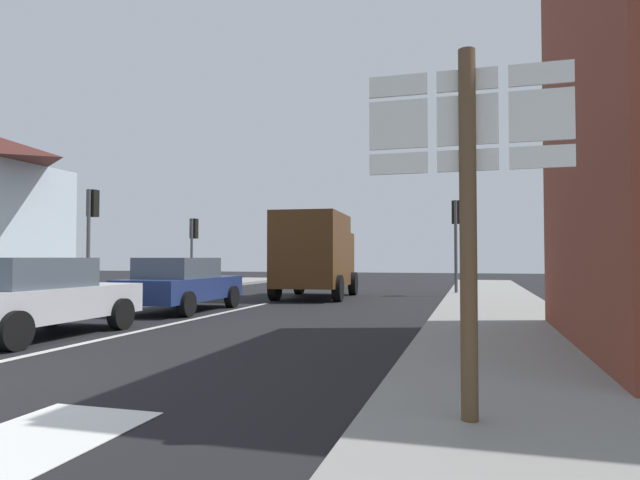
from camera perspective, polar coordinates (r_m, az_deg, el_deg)
ground_plane at (r=15.93m, az=-8.24°, el=-7.14°), size 80.00×80.00×0.00m
sidewalk_right at (r=12.59m, az=18.43°, el=-8.15°), size 3.07×44.00×0.14m
lane_centre_stripe at (r=12.40m, az=-15.86°, el=-8.57°), size 0.16×12.00×0.01m
lane_turn_arrow at (r=5.10m, az=-28.95°, el=-18.25°), size 1.20×2.20×0.01m
sedan_near at (r=11.41m, az=-27.79°, el=-5.20°), size 1.97×4.20×1.47m
sedan_far at (r=15.53m, az=-14.26°, el=-4.43°), size 2.01×4.22×1.47m
delivery_truck at (r=20.01m, az=-0.48°, el=-1.35°), size 2.75×5.13×3.05m
route_sign_post at (r=4.71m, az=15.16°, el=4.76°), size 1.66×0.14×3.20m
traffic_light_far_right at (r=21.81m, az=13.96°, el=1.50°), size 0.30×0.49×3.69m
traffic_light_near_left at (r=19.67m, az=-22.71°, el=2.05°), size 0.30×0.49×3.74m
traffic_light_far_left at (r=25.38m, az=-13.06°, el=0.28°), size 0.30×0.49×3.25m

